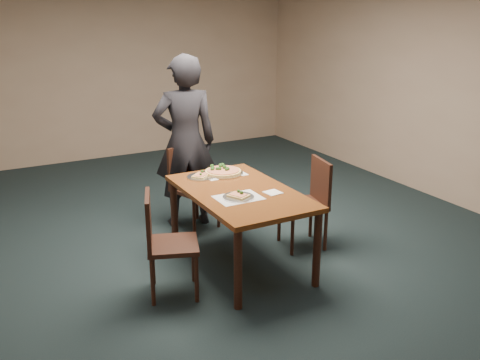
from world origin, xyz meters
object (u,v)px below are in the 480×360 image
dining_table (240,200)px  chair_right (310,198)px  chair_far (190,182)px  chair_left (163,239)px  diner (185,142)px  slice_plate_far (201,176)px  slice_plate_near (238,196)px  pizza_pan (223,171)px

dining_table → chair_right: size_ratio=1.65×
chair_far → chair_left: size_ratio=1.00×
chair_left → diner: size_ratio=0.48×
dining_table → chair_far: 1.10m
chair_right → slice_plate_far: chair_right is taller
dining_table → slice_plate_far: slice_plate_far is taller
slice_plate_far → chair_right: bearing=-26.0°
dining_table → diner: 1.23m
chair_far → chair_right: (0.87, -1.05, 0.00)m
slice_plate_near → slice_plate_far: size_ratio=1.00×
dining_table → pizza_pan: size_ratio=3.72×
diner → slice_plate_near: (-0.07, -1.36, -0.19)m
slice_plate_far → diner: bearing=80.3°
chair_far → slice_plate_near: chair_far is taller
dining_table → diner: size_ratio=0.79×
chair_right → dining_table: bearing=-75.5°
chair_far → slice_plate_far: chair_far is taller
dining_table → pizza_pan: (0.09, 0.54, 0.12)m
chair_far → slice_plate_far: bearing=-119.7°
diner → slice_plate_far: (-0.11, -0.66, -0.19)m
chair_right → diner: size_ratio=0.48×
slice_plate_far → dining_table: bearing=-73.9°
diner → chair_far: bearing=105.2°
pizza_pan → chair_right: bearing=-33.3°
chair_right → diner: (-0.87, 1.14, 0.43)m
chair_right → pizza_pan: 0.92m
chair_right → diner: 1.50m
chair_left → pizza_pan: size_ratio=2.26×
chair_far → chair_left: same height
diner → slice_plate_near: bearing=99.7°
chair_far → diner: 0.45m
pizza_pan → slice_plate_far: size_ratio=1.44×
chair_far → slice_plate_near: 1.29m
diner → pizza_pan: 0.69m
chair_far → slice_plate_near: bearing=-111.0°
slice_plate_near → chair_left: bearing=-178.8°
chair_far → pizza_pan: bearing=-95.0°
slice_plate_near → chair_far: bearing=86.8°
dining_table → chair_right: chair_right is taller
pizza_pan → slice_plate_far: bearing=-178.8°
chair_far → diner: (-0.00, 0.10, 0.43)m
slice_plate_far → chair_left: bearing=-133.4°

